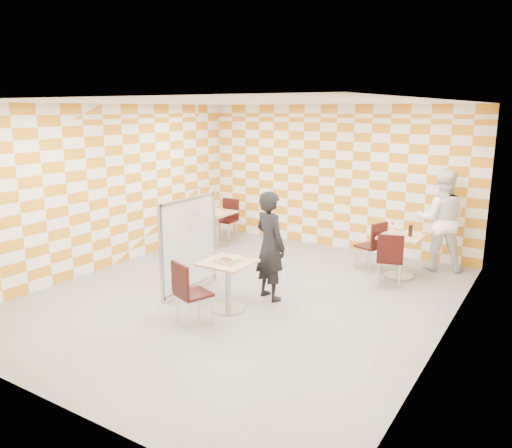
{
  "coord_description": "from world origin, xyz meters",
  "views": [
    {
      "loc": [
        4.13,
        -6.24,
        2.91
      ],
      "look_at": [
        0.1,
        0.2,
        1.15
      ],
      "focal_mm": 35.0,
      "sensor_mm": 36.0,
      "label": 1
    }
  ],
  "objects_px": {
    "second_table": "(400,249)",
    "partition": "(189,244)",
    "empty_table": "(217,223)",
    "chair_empty_far": "(229,216)",
    "soda_bottle": "(410,230)",
    "chair_second_side": "(374,242)",
    "chair_main_front": "(187,289)",
    "chair_second_front": "(390,256)",
    "sport_bottle": "(392,229)",
    "man_white": "(441,220)",
    "chair_empty_near": "(197,226)",
    "main_table": "(228,277)",
    "man_dark": "(270,246)"
  },
  "relations": [
    {
      "from": "second_table",
      "to": "man_dark",
      "type": "distance_m",
      "value": 2.56
    },
    {
      "from": "sport_bottle",
      "to": "soda_bottle",
      "type": "relative_size",
      "value": 0.87
    },
    {
      "from": "empty_table",
      "to": "chair_main_front",
      "type": "distance_m",
      "value": 4.17
    },
    {
      "from": "partition",
      "to": "chair_second_side",
      "type": "bearing_deg",
      "value": 49.6
    },
    {
      "from": "chair_empty_near",
      "to": "partition",
      "type": "distance_m",
      "value": 2.32
    },
    {
      "from": "chair_second_side",
      "to": "man_white",
      "type": "bearing_deg",
      "value": 37.51
    },
    {
      "from": "chair_second_front",
      "to": "chair_empty_near",
      "type": "xyz_separation_m",
      "value": [
        -4.05,
        -0.02,
        0.0
      ]
    },
    {
      "from": "chair_second_front",
      "to": "partition",
      "type": "xyz_separation_m",
      "value": [
        -2.69,
        -1.89,
        0.25
      ]
    },
    {
      "from": "chair_empty_near",
      "to": "chair_main_front",
      "type": "bearing_deg",
      "value": -53.22
    },
    {
      "from": "chair_empty_far",
      "to": "soda_bottle",
      "type": "height_order",
      "value": "soda_bottle"
    },
    {
      "from": "chair_second_side",
      "to": "soda_bottle",
      "type": "bearing_deg",
      "value": -1.31
    },
    {
      "from": "chair_main_front",
      "to": "soda_bottle",
      "type": "xyz_separation_m",
      "value": [
        1.96,
        3.65,
        0.31
      ]
    },
    {
      "from": "chair_main_front",
      "to": "chair_second_side",
      "type": "xyz_separation_m",
      "value": [
        1.32,
        3.66,
        0.0
      ]
    },
    {
      "from": "main_table",
      "to": "empty_table",
      "type": "xyz_separation_m",
      "value": [
        -2.27,
        2.8,
        0.0
      ]
    },
    {
      "from": "chair_second_front",
      "to": "soda_bottle",
      "type": "xyz_separation_m",
      "value": [
        0.13,
        0.67,
        0.31
      ]
    },
    {
      "from": "chair_second_side",
      "to": "sport_bottle",
      "type": "relative_size",
      "value": 4.62
    },
    {
      "from": "empty_table",
      "to": "soda_bottle",
      "type": "height_order",
      "value": "soda_bottle"
    },
    {
      "from": "chair_second_front",
      "to": "sport_bottle",
      "type": "bearing_deg",
      "value": 105.62
    },
    {
      "from": "chair_second_front",
      "to": "soda_bottle",
      "type": "height_order",
      "value": "soda_bottle"
    },
    {
      "from": "man_dark",
      "to": "man_white",
      "type": "height_order",
      "value": "man_white"
    },
    {
      "from": "chair_second_front",
      "to": "man_white",
      "type": "distance_m",
      "value": 1.56
    },
    {
      "from": "second_table",
      "to": "soda_bottle",
      "type": "height_order",
      "value": "soda_bottle"
    },
    {
      "from": "sport_bottle",
      "to": "main_table",
      "type": "bearing_deg",
      "value": -117.54
    },
    {
      "from": "empty_table",
      "to": "chair_second_front",
      "type": "height_order",
      "value": "chair_second_front"
    },
    {
      "from": "chair_empty_near",
      "to": "sport_bottle",
      "type": "bearing_deg",
      "value": 10.56
    },
    {
      "from": "empty_table",
      "to": "chair_empty_far",
      "type": "distance_m",
      "value": 0.59
    },
    {
      "from": "chair_second_side",
      "to": "man_dark",
      "type": "bearing_deg",
      "value": -113.15
    },
    {
      "from": "chair_main_front",
      "to": "chair_empty_near",
      "type": "relative_size",
      "value": 1.0
    },
    {
      "from": "second_table",
      "to": "chair_second_front",
      "type": "distance_m",
      "value": 0.62
    },
    {
      "from": "main_table",
      "to": "chair_second_side",
      "type": "distance_m",
      "value": 3.13
    },
    {
      "from": "main_table",
      "to": "chair_second_side",
      "type": "relative_size",
      "value": 0.81
    },
    {
      "from": "chair_second_side",
      "to": "sport_bottle",
      "type": "xyz_separation_m",
      "value": [
        0.31,
        0.02,
        0.29
      ]
    },
    {
      "from": "man_dark",
      "to": "soda_bottle",
      "type": "height_order",
      "value": "man_dark"
    },
    {
      "from": "man_dark",
      "to": "sport_bottle",
      "type": "bearing_deg",
      "value": -96.99
    },
    {
      "from": "sport_bottle",
      "to": "chair_main_front",
      "type": "bearing_deg",
      "value": -113.97
    },
    {
      "from": "main_table",
      "to": "empty_table",
      "type": "bearing_deg",
      "value": 128.98
    },
    {
      "from": "chair_empty_near",
      "to": "man_dark",
      "type": "height_order",
      "value": "man_dark"
    },
    {
      "from": "second_table",
      "to": "sport_bottle",
      "type": "height_order",
      "value": "sport_bottle"
    },
    {
      "from": "main_table",
      "to": "man_dark",
      "type": "distance_m",
      "value": 0.86
    },
    {
      "from": "chair_empty_far",
      "to": "chair_empty_near",
      "type": "bearing_deg",
      "value": -88.66
    },
    {
      "from": "chair_main_front",
      "to": "sport_bottle",
      "type": "distance_m",
      "value": 4.04
    },
    {
      "from": "chair_main_front",
      "to": "man_white",
      "type": "bearing_deg",
      "value": 62.44
    },
    {
      "from": "second_table",
      "to": "partition",
      "type": "bearing_deg",
      "value": -136.93
    },
    {
      "from": "chair_main_front",
      "to": "partition",
      "type": "distance_m",
      "value": 1.41
    },
    {
      "from": "second_table",
      "to": "partition",
      "type": "height_order",
      "value": "partition"
    },
    {
      "from": "second_table",
      "to": "soda_bottle",
      "type": "xyz_separation_m",
      "value": [
        0.14,
        0.04,
        0.34
      ]
    },
    {
      "from": "main_table",
      "to": "soda_bottle",
      "type": "distance_m",
      "value": 3.43
    },
    {
      "from": "man_dark",
      "to": "soda_bottle",
      "type": "distance_m",
      "value": 2.65
    },
    {
      "from": "partition",
      "to": "soda_bottle",
      "type": "height_order",
      "value": "partition"
    },
    {
      "from": "chair_second_front",
      "to": "chair_second_side",
      "type": "bearing_deg",
      "value": 126.74
    }
  ]
}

